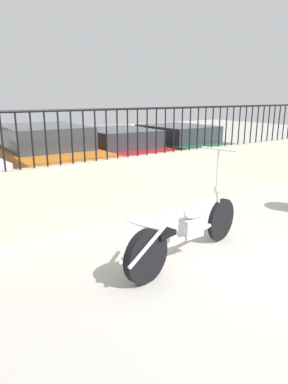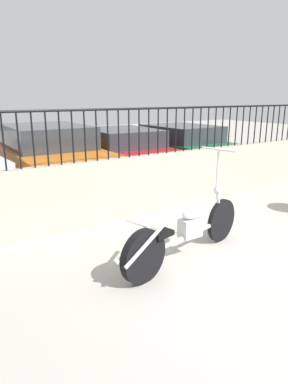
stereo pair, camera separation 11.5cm
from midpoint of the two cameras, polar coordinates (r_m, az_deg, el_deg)
name	(u,v)px [view 1 (the left image)]	position (r m, az deg, el deg)	size (l,w,h in m)	color
ground_plane	(265,262)	(4.66, 18.81, -11.05)	(40.00, 40.00, 0.00)	#ADA89E
low_wall	(151,183)	(6.13, 0.71, 1.43)	(9.02, 0.18, 1.05)	#B2A893
fence_railing	(152,123)	(5.96, 0.75, 11.39)	(9.02, 0.04, 0.80)	black
motorcycle_silver	(184,231)	(4.33, 5.98, -6.48)	(2.24, 0.73, 1.37)	black
car_orange	(42,156)	(8.23, -17.01, 5.77)	(1.88, 4.58, 1.42)	black
car_red	(115,151)	(9.14, -5.13, 6.82)	(2.08, 4.39, 1.23)	black
car_green	(173,145)	(10.23, 4.61, 7.76)	(1.80, 4.25, 1.23)	black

